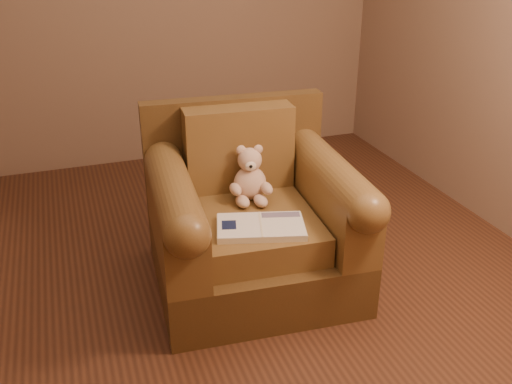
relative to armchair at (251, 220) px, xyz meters
name	(u,v)px	position (x,y,z in m)	size (l,w,h in m)	color
floor	(205,283)	(-0.27, 0.02, -0.37)	(4.00, 4.00, 0.00)	#4E2B1A
armchair	(251,220)	(0.00, 0.00, 0.00)	(1.12, 1.08, 0.95)	#553B1C
teddy_bear	(250,179)	(0.03, 0.08, 0.20)	(0.22, 0.26, 0.31)	beige
guidebook	(261,227)	(-0.04, -0.27, 0.10)	(0.49, 0.37, 0.04)	beige
side_table	(276,157)	(0.51, 0.92, -0.04)	(0.43, 0.43, 0.61)	gold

